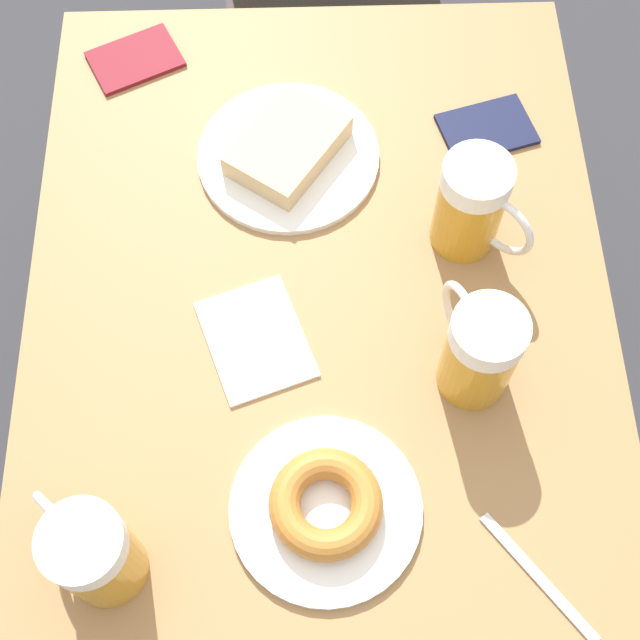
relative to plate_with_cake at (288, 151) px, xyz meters
The scene contains 11 objects.
ground_plane 0.77m from the plate_with_cake, 82.07° to the right, with size 8.00×8.00×0.00m, color #333338.
table 0.27m from the plate_with_cake, 82.07° to the right, with size 0.75×1.08×0.71m.
plate_with_cake is the anchor object (origin of this frame).
plate_with_donut 0.49m from the plate_with_cake, 85.67° to the right, with size 0.22×0.22×0.05m.
beer_mug_left 0.27m from the plate_with_cake, 30.24° to the right, with size 0.12×0.11×0.15m.
beer_mug_center 0.59m from the plate_with_cake, 110.67° to the right, with size 0.12×0.11×0.15m.
beer_mug_right 0.40m from the plate_with_cake, 56.71° to the right, with size 0.09×0.13×0.15m.
napkin_folded 0.28m from the plate_with_cake, 99.08° to the right, with size 0.16×0.18×0.00m.
fork 0.63m from the plate_with_cake, 64.92° to the right, with size 0.12×0.15×0.00m.
passport_near_edge 0.29m from the plate_with_cake, 140.84° to the left, with size 0.15×0.13×0.01m.
passport_far_edge 0.28m from the plate_with_cake, ahead, with size 0.15×0.12×0.01m.
Camera 1 is at (-0.01, -0.48, 1.72)m, focal length 50.00 mm.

